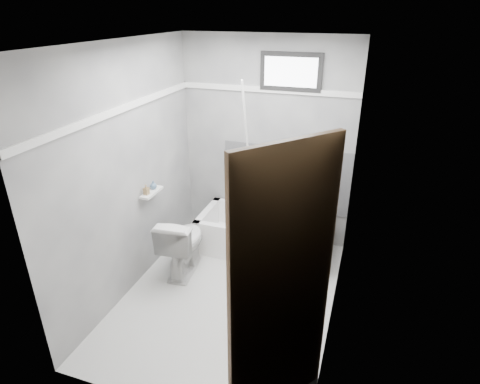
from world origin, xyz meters
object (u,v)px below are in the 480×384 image
at_px(bathtub, 263,234).
at_px(soap_bottle_b, 153,185).
at_px(toilet, 183,243).
at_px(door, 314,333).
at_px(soap_bottle_a, 146,190).
at_px(office_chair, 281,199).

height_order(bathtub, soap_bottle_b, soap_bottle_b).
bearing_deg(toilet, door, 130.11).
bearing_deg(soap_bottle_a, office_chair, 32.58).
height_order(soap_bottle_a, soap_bottle_b, soap_bottle_a).
xyz_separation_m(office_chair, toilet, (-0.90, -0.69, -0.35)).
xyz_separation_m(bathtub, soap_bottle_a, (-1.04, -0.76, 0.76)).
bearing_deg(office_chair, bathtub, -147.20).
relative_size(toilet, door, 0.34).
bearing_deg(toilet, soap_bottle_b, -14.39).
bearing_deg(office_chair, door, -47.15).
xyz_separation_m(office_chair, soap_bottle_b, (-1.22, -0.64, 0.27)).
bearing_deg(bathtub, soap_bottle_a, -143.89).
relative_size(bathtub, soap_bottle_b, 16.77).
relative_size(door, soap_bottle_b, 22.37).
bearing_deg(door, soap_bottle_b, 140.30).
distance_m(office_chair, toilet, 1.18).
relative_size(bathtub, soap_bottle_a, 13.73).
bearing_deg(bathtub, soap_bottle_b, -149.28).
relative_size(toilet, soap_bottle_a, 6.29).
distance_m(bathtub, door, 2.51).
relative_size(office_chair, door, 0.57).
xyz_separation_m(toilet, door, (1.60, -1.55, 0.66)).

